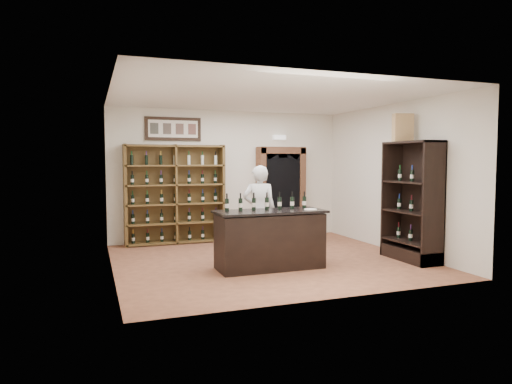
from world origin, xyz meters
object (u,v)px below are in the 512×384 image
Objects in this scene: wine_shelf at (175,194)px; counter_bottle_0 at (227,205)px; side_cabinet at (413,220)px; wine_crate at (403,128)px; tasting_counter at (270,240)px; shopkeeper at (259,211)px.

wine_shelf is 2.82m from counter_bottle_0.
wine_crate is (-0.06, 0.27, 1.71)m from side_cabinet.
wine_crate is (2.67, -0.03, 1.97)m from tasting_counter.
side_cabinet reaches higher than tasting_counter.
side_cabinet is (3.44, -0.44, -0.35)m from counter_bottle_0.
wine_crate is at bearing -2.97° from counter_bottle_0.
tasting_counter is 1.13m from shopkeeper.
counter_bottle_0 is at bearing 64.62° from shopkeeper.
wine_shelf reaches higher than shopkeeper.
wine_shelf is 7.33× the size of counter_bottle_0.
counter_bottle_0 is 1.31m from shopkeeper.
wine_crate is (2.47, -1.08, 1.58)m from shopkeeper.
shopkeeper is (0.20, 1.04, 0.38)m from tasting_counter.
tasting_counter is (1.10, -2.93, -0.61)m from wine_shelf.
shopkeeper is (1.30, -1.89, -0.22)m from wine_shelf.
side_cabinet is at bearing -66.14° from wine_crate.
shopkeeper reaches higher than counter_bottle_0.
wine_crate is at bearing 176.63° from shopkeeper.
wine_shelf is 1.17× the size of tasting_counter.
tasting_counter is 3.32m from wine_crate.
side_cabinet is at bearing 172.16° from shopkeeper.
wine_shelf is 4.99m from wine_crate.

